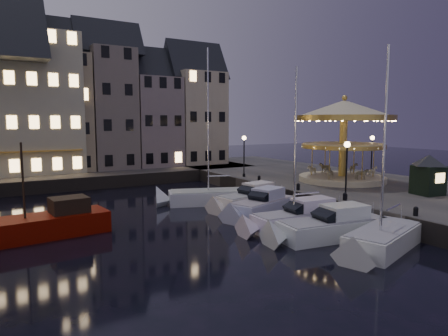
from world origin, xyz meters
TOP-DOWN VIEW (x-y plane):
  - ground at (0.00, 0.00)m, footprint 160.00×160.00m
  - quay_east at (14.00, 6.00)m, footprint 16.00×56.00m
  - quay_north at (-8.00, 28.00)m, footprint 44.00×12.00m
  - quaywall_e at (6.00, 6.00)m, footprint 0.15×44.00m
  - quaywall_n at (-6.00, 22.00)m, footprint 48.00×0.15m
  - streetlamp_b at (7.20, 1.00)m, footprint 0.44×0.44m
  - streetlamp_c at (7.20, 14.50)m, footprint 0.44×0.44m
  - streetlamp_d at (18.50, 8.00)m, footprint 0.44×0.44m
  - bollard_a at (6.60, -5.00)m, footprint 0.30×0.30m
  - bollard_b at (6.60, 0.50)m, footprint 0.30×0.30m
  - bollard_c at (6.60, 5.50)m, footprint 0.30×0.30m
  - bollard_d at (6.60, 11.00)m, footprint 0.30×0.30m
  - townhouse_nc at (-8.00, 30.00)m, footprint 6.82×8.00m
  - townhouse_nd at (-2.25, 30.00)m, footprint 5.50×8.00m
  - townhouse_ne at (3.20, 30.00)m, footprint 6.16×8.00m
  - townhouse_nf at (9.25, 30.00)m, footprint 6.82×8.00m
  - motorboat_a at (2.55, -5.72)m, footprint 7.08×4.19m
  - motorboat_b at (1.82, -2.62)m, footprint 7.85×3.13m
  - motorboat_c at (1.61, -0.18)m, footprint 7.85×2.50m
  - motorboat_d at (1.79, 4.17)m, footprint 6.73×4.08m
  - motorboat_e at (2.55, 6.81)m, footprint 7.19×3.16m
  - motorboat_f at (0.81, 9.81)m, footprint 9.17×5.21m
  - red_fishing_boat at (-12.34, 6.36)m, footprint 7.58×3.29m
  - carousel at (13.46, 7.19)m, footprint 9.16×9.16m
  - ticket_kiosk at (13.80, -1.13)m, footprint 2.98×2.98m

SIDE VIEW (x-z plane):
  - ground at x=0.00m, z-range 0.00..0.00m
  - motorboat_f at x=0.81m, z-range -5.65..6.70m
  - motorboat_a at x=2.55m, z-range -5.35..6.43m
  - motorboat_d at x=1.79m, z-range -0.44..1.71m
  - motorboat_e at x=2.55m, z-range -0.44..1.71m
  - motorboat_b at x=1.82m, z-range -0.43..1.72m
  - quay_east at x=14.00m, z-range 0.00..1.30m
  - quay_north at x=-8.00m, z-range 0.00..1.30m
  - quaywall_e at x=6.00m, z-range 0.00..1.30m
  - quaywall_n at x=-6.00m, z-range 0.00..1.30m
  - motorboat_c at x=1.61m, z-range -4.52..5.87m
  - red_fishing_boat at x=-12.34m, z-range -2.26..3.65m
  - bollard_a at x=6.60m, z-range 1.32..1.89m
  - bollard_b at x=6.60m, z-range 1.32..1.89m
  - bollard_c at x=6.60m, z-range 1.32..1.89m
  - bollard_d at x=6.60m, z-range 1.32..1.89m
  - ticket_kiosk at x=13.80m, z-range 1.63..5.12m
  - streetlamp_b at x=7.20m, z-range 1.93..6.10m
  - streetlamp_c at x=7.20m, z-range 1.93..6.10m
  - streetlamp_d at x=18.50m, z-range 1.93..6.10m
  - carousel at x=13.46m, z-range 2.57..10.58m
  - townhouse_ne at x=3.20m, z-range 1.38..14.18m
  - townhouse_nf at x=9.25m, z-range 1.38..15.18m
  - townhouse_nc at x=-8.00m, z-range 1.38..16.18m
  - townhouse_nd at x=-2.25m, z-range 1.38..17.18m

